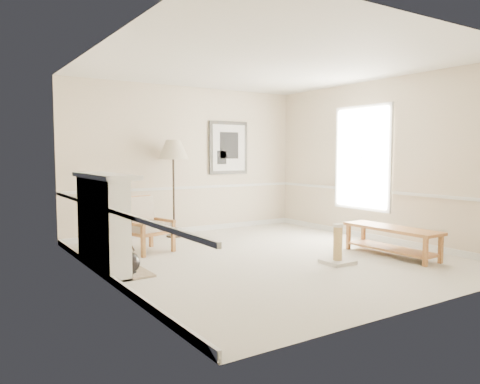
% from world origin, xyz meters
% --- Properties ---
extents(ground, '(5.50, 5.50, 0.00)m').
position_xyz_m(ground, '(0.00, 0.00, 0.00)').
color(ground, silver).
rests_on(ground, ground).
extents(room, '(5.04, 5.54, 2.92)m').
position_xyz_m(room, '(0.14, 0.08, 1.87)').
color(room, beige).
rests_on(room, ground).
extents(fireplace, '(0.64, 1.64, 1.31)m').
position_xyz_m(fireplace, '(-2.34, 0.60, 0.64)').
color(fireplace, white).
rests_on(fireplace, ground).
extents(floor_vase, '(0.28, 0.28, 0.82)m').
position_xyz_m(floor_vase, '(-2.15, 0.15, 0.15)').
color(floor_vase, black).
rests_on(floor_vase, ground).
extents(armchair, '(0.82, 0.86, 0.88)m').
position_xyz_m(armchair, '(-1.44, 1.47, 0.48)').
color(armchair, '#AE7438').
rests_on(armchair, ground).
extents(floor_lamp, '(0.63, 0.63, 1.84)m').
position_xyz_m(floor_lamp, '(-0.46, 2.40, 1.60)').
color(floor_lamp, black).
rests_on(floor_lamp, ground).
extents(bench, '(0.49, 1.58, 0.45)m').
position_xyz_m(bench, '(1.65, -0.95, 0.30)').
color(bench, '#AE7438').
rests_on(bench, ground).
extents(scratching_post, '(0.41, 0.41, 0.57)m').
position_xyz_m(scratching_post, '(0.58, -0.87, 0.18)').
color(scratching_post, beige).
rests_on(scratching_post, ground).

